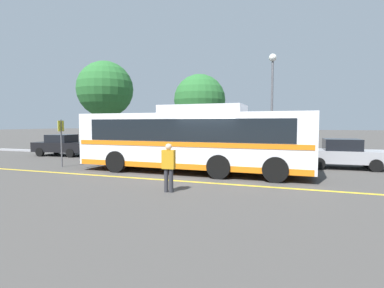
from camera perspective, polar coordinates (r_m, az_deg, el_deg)
The scene contains 13 objects.
ground_plane at distance 13.28m, azimuth 3.60°, elevation -5.94°, with size 220.00×220.00×0.00m, color #423F3D.
lane_strip_0 at distance 12.02m, azimuth -3.52°, elevation -6.95°, with size 0.20×30.71×0.01m, color gold.
curb_strip at distance 19.27m, azimuth 5.47°, elevation -2.67°, with size 38.71×0.36×0.15m, color #99999E.
transit_bus at distance 13.87m, azimuth 0.06°, elevation 1.04°, with size 11.05×2.79×3.10m.
parked_car_0 at distance 23.11m, azimuth -23.41°, elevation -0.21°, with size 4.07×2.10×1.50m.
parked_car_1 at distance 20.10m, azimuth -12.78°, elevation -0.68°, with size 4.46×2.03×1.35m.
parked_car_2 at distance 17.55m, azimuth 4.34°, elevation -1.09°, with size 4.92×2.06×1.47m.
parked_car_3 at distance 17.06m, azimuth 26.82°, elevation -1.65°, with size 4.08×2.07×1.50m.
pedestrian_0 at distance 9.89m, azimuth -4.48°, elevation -3.98°, with size 0.44×0.25×1.61m.
bus_stop_sign at distance 17.06m, azimuth -23.65°, elevation 1.20°, with size 0.07×0.40×2.48m.
street_lamp at distance 19.67m, azimuth 15.04°, elevation 10.58°, with size 0.47×0.47×6.60m.
tree_0 at distance 24.24m, azimuth 1.45°, elevation 8.32°, with size 4.12×4.12×6.22m.
tree_1 at distance 29.07m, azimuth -16.22°, elevation 9.96°, with size 5.11×5.11×7.99m.
Camera 1 is at (3.56, -12.59, 2.25)m, focal length 28.00 mm.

